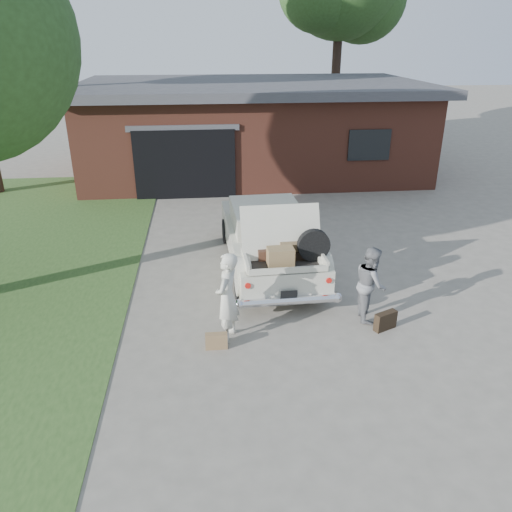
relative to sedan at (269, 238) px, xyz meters
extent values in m
plane|color=gray|center=(-0.49, -2.44, -0.70)|extent=(90.00, 90.00, 0.00)
cube|color=#2D4C1E|center=(-5.99, 0.56, -0.69)|extent=(6.00, 16.00, 0.02)
cube|color=brown|center=(0.51, 9.06, 0.80)|extent=(12.00, 7.00, 3.00)
cube|color=#4C4C51|center=(0.51, 9.06, 2.45)|extent=(12.80, 7.80, 0.30)
cube|color=black|center=(-1.99, 5.61, 0.40)|extent=(3.20, 0.30, 2.20)
cube|color=#4C4C51|center=(-1.99, 5.54, 1.55)|extent=(3.50, 0.12, 0.18)
cube|color=black|center=(4.01, 5.54, 0.90)|extent=(1.40, 0.08, 1.00)
cylinder|color=#38281E|center=(5.29, 15.30, 2.24)|extent=(0.44, 0.44, 5.88)
cube|color=beige|center=(-0.01, 0.05, -0.12)|extent=(1.92, 4.68, 0.60)
cube|color=beige|center=(-0.02, 0.32, 0.41)|extent=(1.59, 1.90, 0.48)
cube|color=black|center=(-0.05, 1.20, 0.39)|extent=(1.44, 0.12, 0.41)
cube|color=black|center=(0.02, -0.55, 0.39)|extent=(1.44, 0.12, 0.41)
cylinder|color=black|center=(-0.76, -1.55, -0.40)|extent=(0.22, 0.62, 0.61)
cylinder|color=black|center=(0.86, -1.50, -0.40)|extent=(0.22, 0.62, 0.61)
cylinder|color=black|center=(-0.87, 1.59, -0.40)|extent=(0.22, 0.62, 0.61)
cylinder|color=black|center=(0.75, 1.65, -0.40)|extent=(0.22, 0.62, 0.61)
cylinder|color=silver|center=(0.08, -2.31, -0.33)|extent=(1.90, 0.23, 0.17)
cylinder|color=#A5140F|center=(-0.68, -2.27, 0.02)|extent=(0.11, 0.10, 0.11)
cylinder|color=#A5140F|center=(0.83, -2.22, 0.02)|extent=(0.11, 0.10, 0.11)
cube|color=black|center=(0.08, -2.33, -0.19)|extent=(0.31, 0.03, 0.16)
cube|color=black|center=(0.06, -1.71, 0.20)|extent=(1.47, 1.07, 0.04)
cube|color=beige|center=(-0.68, -1.73, 0.29)|extent=(0.09, 1.02, 0.17)
cube|color=beige|center=(0.80, -1.68, 0.29)|extent=(0.09, 1.02, 0.17)
cube|color=beige|center=(0.07, -2.22, 0.25)|extent=(1.48, 0.11, 0.11)
cube|color=beige|center=(0.05, -1.42, 0.70)|extent=(1.57, 0.52, 0.98)
cube|color=#4E2F21|center=(-0.11, -1.50, 0.32)|extent=(0.64, 0.43, 0.20)
cube|color=olive|center=(-0.03, -1.89, 0.39)|extent=(0.51, 0.34, 0.34)
cube|color=black|center=(0.22, -1.58, 0.29)|extent=(0.52, 0.35, 0.16)
cube|color=brown|center=(0.23, -1.55, 0.46)|extent=(0.44, 0.29, 0.15)
cylinder|color=black|center=(0.63, -1.74, 0.53)|extent=(0.63, 0.17, 0.63)
imported|color=beige|center=(-1.09, -2.85, 0.11)|extent=(0.58, 0.69, 1.62)
imported|color=slate|center=(1.57, -2.43, 0.01)|extent=(0.60, 0.74, 1.42)
cube|color=olive|center=(-1.30, -3.16, -0.56)|extent=(0.38, 0.12, 0.29)
cube|color=black|center=(1.76, -2.87, -0.53)|extent=(0.46, 0.31, 0.34)
camera|label=1|loc=(-1.38, -10.32, 4.19)|focal=35.00mm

